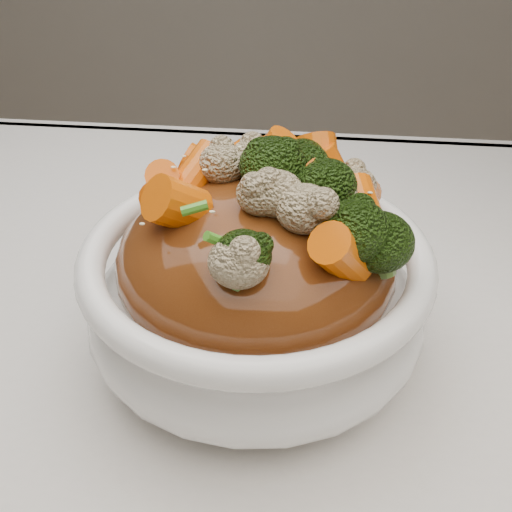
# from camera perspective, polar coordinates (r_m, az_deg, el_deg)

# --- Properties ---
(tablecloth) EXTENTS (1.20, 0.80, 0.04)m
(tablecloth) POSITION_cam_1_polar(r_m,az_deg,el_deg) (0.45, 1.52, -11.98)
(tablecloth) COLOR silver
(tablecloth) RESTS_ON dining_table
(bowl) EXTENTS (0.27, 0.27, 0.09)m
(bowl) POSITION_cam_1_polar(r_m,az_deg,el_deg) (0.41, 0.00, -3.94)
(bowl) COLOR white
(bowl) RESTS_ON tablecloth
(sauce_base) EXTENTS (0.21, 0.21, 0.10)m
(sauce_base) POSITION_cam_1_polar(r_m,az_deg,el_deg) (0.40, 0.00, -0.38)
(sauce_base) COLOR #592A0F
(sauce_base) RESTS_ON bowl
(carrots) EXTENTS (0.21, 0.21, 0.05)m
(carrots) POSITION_cam_1_polar(r_m,az_deg,el_deg) (0.36, 0.00, 8.27)
(carrots) COLOR #E35F07
(carrots) RESTS_ON sauce_base
(broccoli) EXTENTS (0.21, 0.21, 0.05)m
(broccoli) POSITION_cam_1_polar(r_m,az_deg,el_deg) (0.36, 0.00, 8.12)
(broccoli) COLOR black
(broccoli) RESTS_ON sauce_base
(cauliflower) EXTENTS (0.21, 0.21, 0.04)m
(cauliflower) POSITION_cam_1_polar(r_m,az_deg,el_deg) (0.36, 0.00, 7.82)
(cauliflower) COLOR tan
(cauliflower) RESTS_ON sauce_base
(scallions) EXTENTS (0.16, 0.16, 0.02)m
(scallions) POSITION_cam_1_polar(r_m,az_deg,el_deg) (0.36, 0.00, 8.43)
(scallions) COLOR #418D20
(scallions) RESTS_ON sauce_base
(sesame_seeds) EXTENTS (0.19, 0.19, 0.01)m
(sesame_seeds) POSITION_cam_1_polar(r_m,az_deg,el_deg) (0.36, 0.00, 8.43)
(sesame_seeds) COLOR beige
(sesame_seeds) RESTS_ON sauce_base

